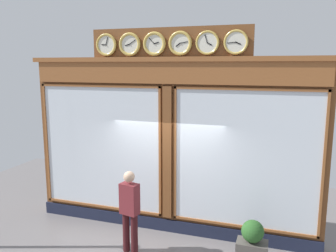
% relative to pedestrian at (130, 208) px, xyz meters
% --- Properties ---
extents(shop_facade, '(6.64, 0.42, 4.49)m').
position_rel_pedestrian_xyz_m(shop_facade, '(-0.43, -1.23, 1.07)').
color(shop_facade, brown).
rests_on(shop_facade, ground_plane).
extents(pedestrian, '(0.40, 0.29, 1.69)m').
position_rel_pedestrian_xyz_m(pedestrian, '(0.00, 0.00, 0.00)').
color(pedestrian, '#3A1316').
rests_on(pedestrian, ground_plane).
extents(planter_shrub, '(0.41, 0.41, 0.41)m').
position_rel_pedestrian_xyz_m(planter_shrub, '(-2.36, -0.16, -0.18)').
color(planter_shrub, '#285623').
rests_on(planter_shrub, planter_box).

